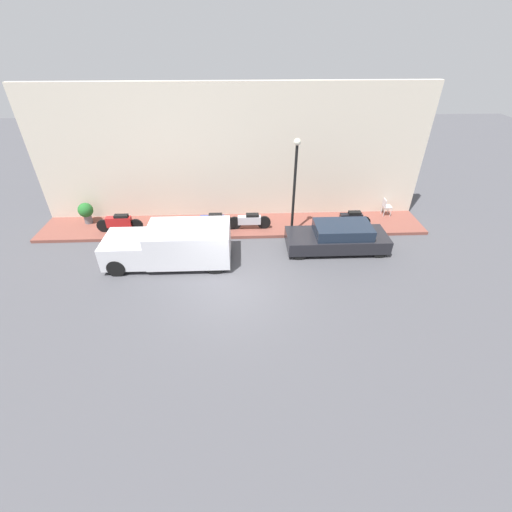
{
  "coord_description": "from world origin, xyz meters",
  "views": [
    {
      "loc": [
        -10.06,
        -0.48,
        8.22
      ],
      "look_at": [
        1.27,
        -0.96,
        0.6
      ],
      "focal_mm": 24.0,
      "sensor_mm": 36.0,
      "label": 1
    }
  ],
  "objects_px": {
    "motorcycle_black": "(351,219)",
    "motorcycle_red": "(119,223)",
    "delivery_van": "(171,245)",
    "motorcycle_blue": "(213,221)",
    "parked_car": "(338,237)",
    "streetlamp": "(295,178)",
    "potted_plant": "(86,211)",
    "cafe_chair": "(386,206)",
    "scooter_silver": "(250,221)"
  },
  "relations": [
    {
      "from": "motorcycle_blue",
      "to": "potted_plant",
      "type": "xyz_separation_m",
      "value": [
        0.95,
        6.19,
        0.17
      ]
    },
    {
      "from": "motorcycle_blue",
      "to": "motorcycle_black",
      "type": "xyz_separation_m",
      "value": [
        -0.1,
        -6.55,
        0.01
      ]
    },
    {
      "from": "scooter_silver",
      "to": "cafe_chair",
      "type": "distance_m",
      "value": 7.05
    },
    {
      "from": "motorcycle_red",
      "to": "cafe_chair",
      "type": "xyz_separation_m",
      "value": [
        1.15,
        -13.04,
        0.05
      ]
    },
    {
      "from": "motorcycle_blue",
      "to": "cafe_chair",
      "type": "bearing_deg",
      "value": -82.38
    },
    {
      "from": "delivery_van",
      "to": "motorcycle_blue",
      "type": "distance_m",
      "value": 2.86
    },
    {
      "from": "motorcycle_blue",
      "to": "motorcycle_red",
      "type": "distance_m",
      "value": 4.34
    },
    {
      "from": "delivery_van",
      "to": "motorcycle_blue",
      "type": "bearing_deg",
      "value": -32.93
    },
    {
      "from": "motorcycle_blue",
      "to": "potted_plant",
      "type": "distance_m",
      "value": 6.26
    },
    {
      "from": "cafe_chair",
      "to": "delivery_van",
      "type": "bearing_deg",
      "value": 109.15
    },
    {
      "from": "potted_plant",
      "to": "motorcycle_black",
      "type": "bearing_deg",
      "value": -94.71
    },
    {
      "from": "motorcycle_red",
      "to": "cafe_chair",
      "type": "distance_m",
      "value": 13.09
    },
    {
      "from": "delivery_van",
      "to": "scooter_silver",
      "type": "relative_size",
      "value": 2.49
    },
    {
      "from": "motorcycle_red",
      "to": "streetlamp",
      "type": "bearing_deg",
      "value": -93.19
    },
    {
      "from": "motorcycle_red",
      "to": "motorcycle_blue",
      "type": "bearing_deg",
      "value": -90.19
    },
    {
      "from": "delivery_van",
      "to": "streetlamp",
      "type": "height_order",
      "value": "streetlamp"
    },
    {
      "from": "motorcycle_black",
      "to": "motorcycle_red",
      "type": "height_order",
      "value": "motorcycle_red"
    },
    {
      "from": "motorcycle_black",
      "to": "streetlamp",
      "type": "height_order",
      "value": "streetlamp"
    },
    {
      "from": "motorcycle_black",
      "to": "motorcycle_red",
      "type": "xyz_separation_m",
      "value": [
        0.12,
        10.9,
        0.01
      ]
    },
    {
      "from": "scooter_silver",
      "to": "streetlamp",
      "type": "distance_m",
      "value": 3.02
    },
    {
      "from": "parked_car",
      "to": "motorcycle_blue",
      "type": "bearing_deg",
      "value": 73.0
    },
    {
      "from": "parked_car",
      "to": "delivery_van",
      "type": "height_order",
      "value": "delivery_van"
    },
    {
      "from": "delivery_van",
      "to": "scooter_silver",
      "type": "height_order",
      "value": "delivery_van"
    },
    {
      "from": "delivery_van",
      "to": "motorcycle_red",
      "type": "bearing_deg",
      "value": 49.2
    },
    {
      "from": "motorcycle_red",
      "to": "potted_plant",
      "type": "distance_m",
      "value": 2.07
    },
    {
      "from": "parked_car",
      "to": "motorcycle_red",
      "type": "bearing_deg",
      "value": 80.19
    },
    {
      "from": "motorcycle_blue",
      "to": "cafe_chair",
      "type": "xyz_separation_m",
      "value": [
        1.16,
        -8.7,
        0.07
      ]
    },
    {
      "from": "motorcycle_black",
      "to": "potted_plant",
      "type": "height_order",
      "value": "potted_plant"
    },
    {
      "from": "motorcycle_blue",
      "to": "motorcycle_red",
      "type": "height_order",
      "value": "motorcycle_red"
    },
    {
      "from": "motorcycle_red",
      "to": "parked_car",
      "type": "bearing_deg",
      "value": -99.81
    },
    {
      "from": "parked_car",
      "to": "cafe_chair",
      "type": "height_order",
      "value": "parked_car"
    },
    {
      "from": "scooter_silver",
      "to": "streetlamp",
      "type": "relative_size",
      "value": 0.47
    },
    {
      "from": "motorcycle_blue",
      "to": "cafe_chair",
      "type": "distance_m",
      "value": 8.77
    },
    {
      "from": "streetlamp",
      "to": "delivery_van",
      "type": "bearing_deg",
      "value": 110.52
    },
    {
      "from": "potted_plant",
      "to": "cafe_chair",
      "type": "relative_size",
      "value": 1.18
    },
    {
      "from": "scooter_silver",
      "to": "motorcycle_red",
      "type": "bearing_deg",
      "value": 90.16
    },
    {
      "from": "scooter_silver",
      "to": "motorcycle_red",
      "type": "xyz_separation_m",
      "value": [
        -0.02,
        6.08,
        0.04
      ]
    },
    {
      "from": "motorcycle_black",
      "to": "scooter_silver",
      "type": "height_order",
      "value": "motorcycle_black"
    },
    {
      "from": "motorcycle_black",
      "to": "potted_plant",
      "type": "distance_m",
      "value": 12.78
    },
    {
      "from": "motorcycle_blue",
      "to": "potted_plant",
      "type": "bearing_deg",
      "value": 81.27
    },
    {
      "from": "motorcycle_blue",
      "to": "motorcycle_black",
      "type": "relative_size",
      "value": 1.09
    },
    {
      "from": "delivery_van",
      "to": "potted_plant",
      "type": "relative_size",
      "value": 4.86
    },
    {
      "from": "parked_car",
      "to": "delivery_van",
      "type": "distance_m",
      "value": 7.14
    },
    {
      "from": "streetlamp",
      "to": "motorcycle_black",
      "type": "bearing_deg",
      "value": -83.37
    },
    {
      "from": "parked_car",
      "to": "motorcycle_red",
      "type": "height_order",
      "value": "parked_car"
    },
    {
      "from": "delivery_van",
      "to": "scooter_silver",
      "type": "xyz_separation_m",
      "value": [
        2.43,
        -3.29,
        -0.25
      ]
    },
    {
      "from": "delivery_van",
      "to": "motorcycle_blue",
      "type": "relative_size",
      "value": 2.39
    },
    {
      "from": "parked_car",
      "to": "motorcycle_blue",
      "type": "height_order",
      "value": "parked_car"
    },
    {
      "from": "parked_car",
      "to": "delivery_van",
      "type": "bearing_deg",
      "value": 95.63
    },
    {
      "from": "scooter_silver",
      "to": "motorcycle_red",
      "type": "distance_m",
      "value": 6.08
    }
  ]
}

